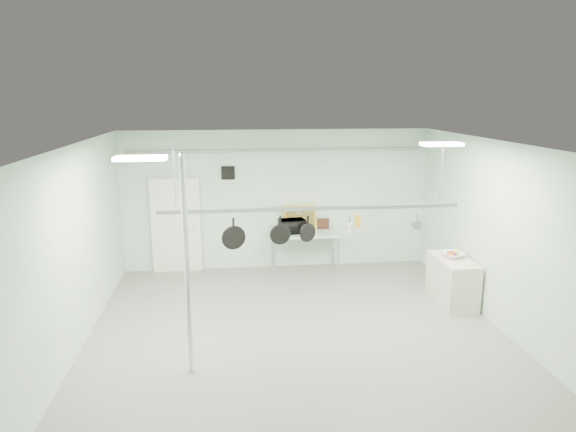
{
  "coord_description": "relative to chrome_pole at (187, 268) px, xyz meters",
  "views": [
    {
      "loc": [
        -1.09,
        -7.51,
        3.94
      ],
      "look_at": [
        -0.09,
        1.0,
        1.92
      ],
      "focal_mm": 32.0,
      "sensor_mm": 36.0,
      "label": 1
    }
  ],
  "objects": [
    {
      "name": "right_wall",
      "position": [
        5.19,
        0.6,
        0.0
      ],
      "size": [
        0.02,
        8.0,
        3.2
      ],
      "primitive_type": "cube",
      "color": "silver",
      "rests_on": "floor"
    },
    {
      "name": "chrome_pole",
      "position": [
        0.0,
        0.0,
        0.0
      ],
      "size": [
        0.08,
        0.08,
        3.2
      ],
      "primitive_type": "cylinder",
      "color": "silver",
      "rests_on": "floor"
    },
    {
      "name": "grater",
      "position": [
        2.66,
        0.9,
        0.37
      ],
      "size": [
        0.09,
        0.05,
        0.22
      ],
      "primitive_type": null,
      "rotation": [
        0.0,
        0.0,
        -0.34
      ],
      "color": "yellow",
      "rests_on": "pot_rack"
    },
    {
      "name": "skillet_right",
      "position": [
        1.84,
        0.9,
        0.27
      ],
      "size": [
        0.3,
        0.18,
        0.42
      ],
      "primitive_type": null,
      "rotation": [
        0.0,
        0.0,
        0.44
      ],
      "color": "black",
      "rests_on": "pot_rack"
    },
    {
      "name": "conduit_pipe",
      "position": [
        1.7,
        4.5,
        1.15
      ],
      "size": [
        6.6,
        0.07,
        0.07
      ],
      "primitive_type": "cylinder",
      "rotation": [
        0.0,
        1.57,
        0.0
      ],
      "color": "gray",
      "rests_on": "back_wall"
    },
    {
      "name": "light_panel_right",
      "position": [
        4.1,
        1.2,
        1.56
      ],
      "size": [
        0.65,
        0.3,
        0.05
      ],
      "primitive_type": "cube",
      "color": "white",
      "rests_on": "ceiling"
    },
    {
      "name": "microwave",
      "position": [
        2.01,
        4.22,
        -0.54
      ],
      "size": [
        0.63,
        0.48,
        0.31
      ],
      "primitive_type": "imported",
      "rotation": [
        0.0,
        0.0,
        3.34
      ],
      "color": "black",
      "rests_on": "prep_table"
    },
    {
      "name": "skillet_mid",
      "position": [
        1.4,
        0.9,
        0.26
      ],
      "size": [
        0.33,
        0.09,
        0.44
      ],
      "primitive_type": null,
      "rotation": [
        0.0,
        0.0,
        0.08
      ],
      "color": "black",
      "rests_on": "pot_rack"
    },
    {
      "name": "painting_small",
      "position": [
        2.76,
        4.5,
        -0.57
      ],
      "size": [
        0.3,
        0.1,
        0.25
      ],
      "primitive_type": "cube",
      "rotation": [
        -0.17,
        0.0,
        -0.07
      ],
      "color": "#331A12",
      "rests_on": "prep_table"
    },
    {
      "name": "wall_vent",
      "position": [
        0.6,
        4.57,
        0.65
      ],
      "size": [
        0.3,
        0.04,
        0.3
      ],
      "primitive_type": "cube",
      "color": "black",
      "rests_on": "back_wall"
    },
    {
      "name": "saucepan",
      "position": [
        3.65,
        0.9,
        0.34
      ],
      "size": [
        0.17,
        0.11,
        0.29
      ],
      "primitive_type": null,
      "rotation": [
        0.0,
        0.0,
        0.13
      ],
      "color": "#B9B8BD",
      "rests_on": "pot_rack"
    },
    {
      "name": "floor",
      "position": [
        1.7,
        0.6,
        -1.6
      ],
      "size": [
        8.0,
        8.0,
        0.0
      ],
      "primitive_type": "plane",
      "color": "gray",
      "rests_on": "ground"
    },
    {
      "name": "skillet_left",
      "position": [
        0.67,
        0.9,
        0.23
      ],
      "size": [
        0.39,
        0.15,
        0.51
      ],
      "primitive_type": null,
      "rotation": [
        0.0,
        0.0,
        0.25
      ],
      "color": "black",
      "rests_on": "pot_rack"
    },
    {
      "name": "back_wall",
      "position": [
        1.7,
        4.59,
        0.0
      ],
      "size": [
        7.0,
        0.02,
        3.2
      ],
      "primitive_type": "cube",
      "color": "silver",
      "rests_on": "floor"
    },
    {
      "name": "fruit_cluster",
      "position": [
        4.86,
        2.09,
        -0.61
      ],
      "size": [
        0.24,
        0.24,
        0.09
      ],
      "primitive_type": null,
      "color": "#B01026",
      "rests_on": "fruit_bowl"
    },
    {
      "name": "prep_table",
      "position": [
        2.3,
        4.2,
        -0.77
      ],
      "size": [
        1.6,
        0.7,
        0.91
      ],
      "color": "#99B4A5",
      "rests_on": "floor"
    },
    {
      "name": "door",
      "position": [
        -0.6,
        4.54,
        -0.55
      ],
      "size": [
        1.1,
        0.1,
        2.2
      ],
      "primitive_type": "cube",
      "color": "silver",
      "rests_on": "floor"
    },
    {
      "name": "light_panel_left",
      "position": [
        -0.5,
        -0.2,
        1.56
      ],
      "size": [
        0.65,
        0.3,
        0.05
      ],
      "primitive_type": "cube",
      "color": "white",
      "rests_on": "ceiling"
    },
    {
      "name": "fruit_bowl",
      "position": [
        4.86,
        2.09,
        -0.65
      ],
      "size": [
        0.49,
        0.49,
        0.1
      ],
      "primitive_type": "imported",
      "rotation": [
        0.0,
        0.0,
        0.23
      ],
      "color": "white",
      "rests_on": "side_cabinet"
    },
    {
      "name": "painting_large",
      "position": [
        2.23,
        4.5,
        -0.41
      ],
      "size": [
        0.79,
        0.18,
        0.58
      ],
      "primitive_type": "cube",
      "rotation": [
        -0.14,
        0.0,
        0.06
      ],
      "color": "gold",
      "rests_on": "prep_table"
    },
    {
      "name": "side_cabinet",
      "position": [
        4.85,
        2.0,
        -1.15
      ],
      "size": [
        0.6,
        1.2,
        0.9
      ],
      "primitive_type": "cube",
      "color": "beige",
      "rests_on": "floor"
    },
    {
      "name": "ceiling",
      "position": [
        1.7,
        0.6,
        1.59
      ],
      "size": [
        7.0,
        8.0,
        0.02
      ],
      "primitive_type": "cube",
      "color": "silver",
      "rests_on": "back_wall"
    },
    {
      "name": "pot_rack",
      "position": [
        1.9,
        0.9,
        0.63
      ],
      "size": [
        4.8,
        0.06,
        1.0
      ],
      "color": "#B7B7BC",
      "rests_on": "ceiling"
    },
    {
      "name": "whisk",
      "position": [
        2.52,
        0.9,
        0.34
      ],
      "size": [
        0.17,
        0.17,
        0.3
      ],
      "primitive_type": null,
      "rotation": [
        0.0,
        0.0,
        -0.17
      ],
      "color": "silver",
      "rests_on": "pot_rack"
    },
    {
      "name": "coffee_canister",
      "position": [
        2.28,
        4.03,
        -0.6
      ],
      "size": [
        0.21,
        0.21,
        0.2
      ],
      "primitive_type": "cylinder",
      "rotation": [
        0.0,
        0.0,
        -0.28
      ],
      "color": "silver",
      "rests_on": "prep_table"
    }
  ]
}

